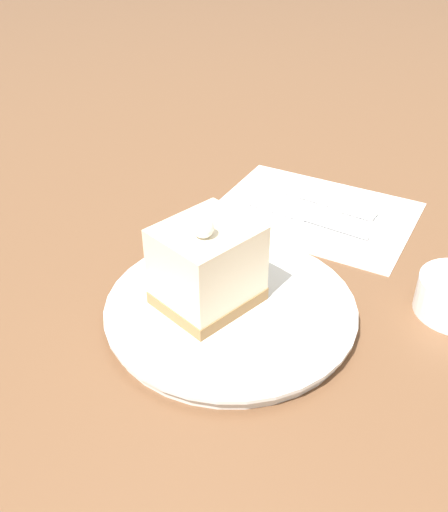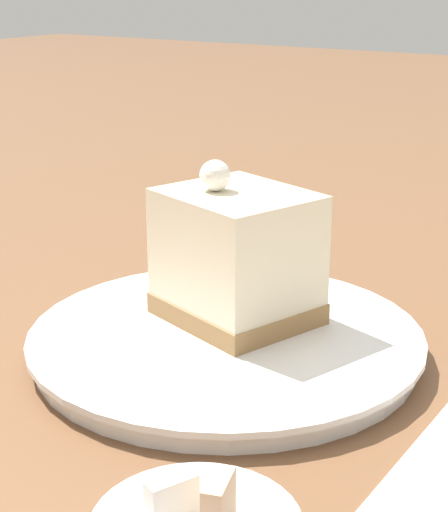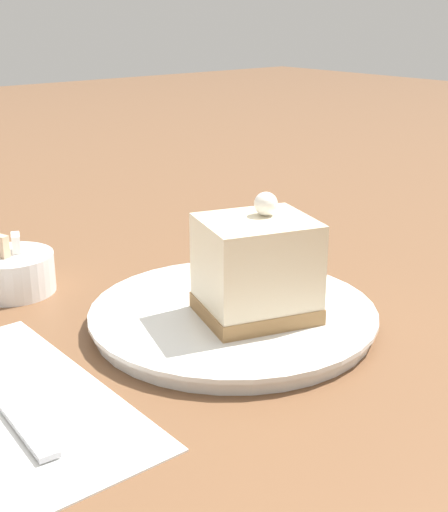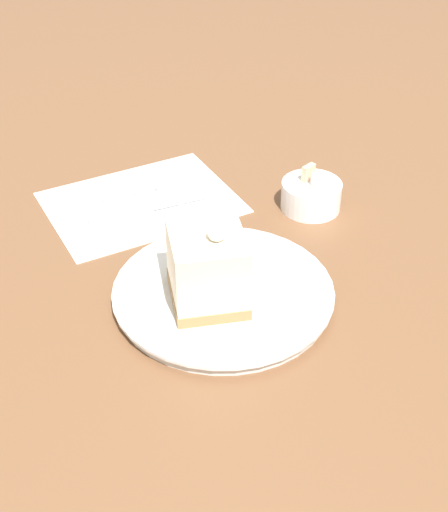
{
  "view_description": "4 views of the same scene",
  "coord_description": "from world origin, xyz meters",
  "px_view_note": "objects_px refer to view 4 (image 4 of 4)",
  "views": [
    {
      "loc": [
        0.37,
        0.18,
        0.38
      ],
      "look_at": [
        -0.01,
        -0.02,
        0.08
      ],
      "focal_mm": 40.0,
      "sensor_mm": 36.0,
      "label": 1
    },
    {
      "loc": [
        -0.29,
        0.4,
        0.24
      ],
      "look_at": [
        -0.02,
        -0.02,
        0.07
      ],
      "focal_mm": 60.0,
      "sensor_mm": 36.0,
      "label": 2
    },
    {
      "loc": [
        -0.39,
        -0.46,
        0.27
      ],
      "look_at": [
        -0.02,
        -0.01,
        0.06
      ],
      "focal_mm": 50.0,
      "sensor_mm": 36.0,
      "label": 3
    },
    {
      "loc": [
        0.53,
        -0.32,
        0.52
      ],
      "look_at": [
        -0.01,
        -0.03,
        0.07
      ],
      "focal_mm": 50.0,
      "sensor_mm": 36.0,
      "label": 4
    }
  ],
  "objects_px": {
    "cake_slice": "(208,267)",
    "sugar_bowl": "(311,195)",
    "plate": "(223,293)",
    "fork": "(143,189)",
    "knife": "(138,212)"
  },
  "relations": [
    {
      "from": "plate",
      "to": "knife",
      "type": "distance_m",
      "value": 0.21
    },
    {
      "from": "cake_slice",
      "to": "knife",
      "type": "relative_size",
      "value": 0.67
    },
    {
      "from": "plate",
      "to": "cake_slice",
      "type": "distance_m",
      "value": 0.06
    },
    {
      "from": "knife",
      "to": "sugar_bowl",
      "type": "height_order",
      "value": "sugar_bowl"
    },
    {
      "from": "cake_slice",
      "to": "knife",
      "type": "distance_m",
      "value": 0.22
    },
    {
      "from": "sugar_bowl",
      "to": "fork",
      "type": "bearing_deg",
      "value": -128.62
    },
    {
      "from": "plate",
      "to": "sugar_bowl",
      "type": "height_order",
      "value": "sugar_bowl"
    },
    {
      "from": "knife",
      "to": "sugar_bowl",
      "type": "distance_m",
      "value": 0.24
    },
    {
      "from": "plate",
      "to": "fork",
      "type": "height_order",
      "value": "plate"
    },
    {
      "from": "fork",
      "to": "knife",
      "type": "xyz_separation_m",
      "value": [
        0.05,
        -0.03,
        -0.0
      ]
    },
    {
      "from": "cake_slice",
      "to": "sugar_bowl",
      "type": "bearing_deg",
      "value": 136.65
    },
    {
      "from": "fork",
      "to": "sugar_bowl",
      "type": "bearing_deg",
      "value": 56.2
    },
    {
      "from": "cake_slice",
      "to": "sugar_bowl",
      "type": "xyz_separation_m",
      "value": [
        -0.12,
        0.22,
        -0.04
      ]
    },
    {
      "from": "knife",
      "to": "fork",
      "type": "bearing_deg",
      "value": 153.72
    },
    {
      "from": "fork",
      "to": "plate",
      "type": "bearing_deg",
      "value": 1.69
    }
  ]
}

